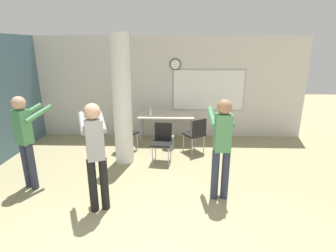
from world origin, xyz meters
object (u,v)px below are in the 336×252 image
chair_table_front (162,140)px  person_playing_front (95,149)px  chair_table_right (196,133)px  chair_table_left (125,132)px  bottle_on_table (151,113)px  person_playing_side (222,142)px  folding_table (166,117)px  person_watching_back (26,136)px

chair_table_front → person_playing_front: (-0.91, -1.89, 0.52)m
chair_table_right → chair_table_left: (-1.75, 0.03, 0.00)m
chair_table_right → chair_table_front: bearing=-146.6°
bottle_on_table → person_playing_side: size_ratio=0.15×
folding_table → chair_table_left: chair_table_left is taller
bottle_on_table → chair_table_front: bottle_on_table is taller
chair_table_left → person_playing_front: (0.05, -2.43, 0.52)m
person_watching_back → person_playing_side: (3.43, -0.24, 0.01)m
folding_table → person_playing_side: (1.03, -2.75, 0.34)m
bottle_on_table → person_playing_front: (-0.54, -3.03, 0.19)m
chair_table_right → chair_table_left: 1.75m
chair_table_right → person_playing_front: bearing=-125.2°
folding_table → chair_table_right: chair_table_right is taller
person_watching_back → person_playing_front: bearing=-24.0°
bottle_on_table → chair_table_left: size_ratio=0.30×
person_playing_front → chair_table_left: bearing=91.1°
chair_table_right → folding_table: bearing=135.1°
person_watching_back → person_playing_front: (1.45, -0.64, 0.02)m
chair_table_front → person_watching_back: bearing=-152.2°
chair_table_front → person_playing_side: person_playing_side is taller
chair_table_left → person_watching_back: (-1.40, -1.79, 0.50)m
chair_table_right → person_playing_side: 2.09m
person_playing_side → chair_table_left: bearing=134.9°
bottle_on_table → person_playing_front: size_ratio=0.15×
folding_table → chair_table_left: size_ratio=1.70×
folding_table → chair_table_front: size_ratio=1.70×
chair_table_right → chair_table_front: size_ratio=1.00×
folding_table → person_playing_front: bearing=-106.7°
chair_table_right → chair_table_front: same height
chair_table_front → person_playing_side: (1.07, -1.48, 0.52)m
bottle_on_table → chair_table_left: 0.90m
person_watching_back → person_playing_front: person_playing_front is taller
chair_table_front → chair_table_left: 1.10m
chair_table_right → person_watching_back: bearing=-150.7°
person_watching_back → folding_table: bearing=46.4°
folding_table → bottle_on_table: (-0.41, -0.13, 0.16)m
person_playing_side → person_watching_back: bearing=176.0°
chair_table_front → folding_table: bearing=88.3°
chair_table_right → person_playing_front: size_ratio=0.50×
chair_table_front → chair_table_right: bearing=33.4°
chair_table_left → person_playing_front: 2.49m
person_playing_front → folding_table: bearing=73.3°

